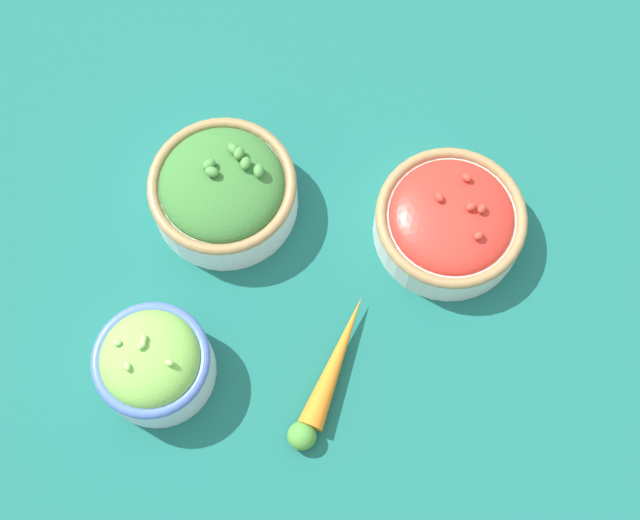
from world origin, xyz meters
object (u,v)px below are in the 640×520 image
Objects in this scene: bowl_lettuce at (153,363)px; bowl_broccoli at (223,190)px; bowl_cherry_tomatoes at (450,221)px; loose_carrot at (326,375)px.

bowl_broccoli is at bearing -117.32° from bowl_lettuce.
bowl_cherry_tomatoes reaches higher than loose_carrot.
bowl_lettuce is at bearing 18.03° from bowl_cherry_tomatoes.
bowl_lettuce is 0.73× the size of bowl_cherry_tomatoes.
bowl_lettuce is 0.20m from bowl_broccoli.
loose_carrot is (0.16, 0.14, -0.02)m from bowl_cherry_tomatoes.
bowl_cherry_tomatoes is 0.25m from bowl_broccoli.
bowl_broccoli is 0.23m from loose_carrot.
bowl_broccoli is at bearing 50.95° from loose_carrot.
bowl_lettuce is at bearing 62.68° from bowl_broccoli.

